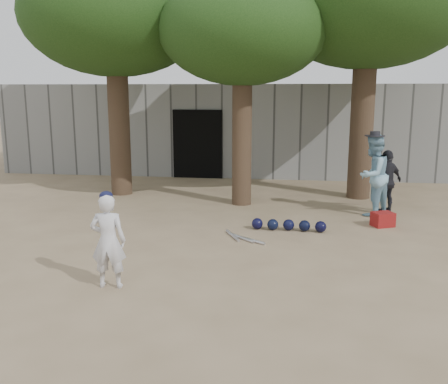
# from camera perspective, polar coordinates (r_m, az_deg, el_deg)

# --- Properties ---
(ground) EXTENTS (70.00, 70.00, 0.00)m
(ground) POSITION_cam_1_polar(r_m,az_deg,el_deg) (8.65, -4.89, -7.39)
(ground) COLOR #937C5E
(ground) RESTS_ON ground
(boy_player) EXTENTS (0.54, 0.38, 1.38)m
(boy_player) POSITION_cam_1_polar(r_m,az_deg,el_deg) (7.33, -13.09, -5.48)
(boy_player) COLOR silver
(boy_player) RESTS_ON ground
(spectator_blue) EXTENTS (1.10, 1.13, 1.84)m
(spectator_blue) POSITION_cam_1_polar(r_m,az_deg,el_deg) (11.76, 16.62, 1.85)
(spectator_blue) COLOR #7FADC5
(spectator_blue) RESTS_ON ground
(spectator_dark) EXTENTS (0.90, 0.82, 1.47)m
(spectator_dark) POSITION_cam_1_polar(r_m,az_deg,el_deg) (12.09, 18.14, 1.12)
(spectator_dark) COLOR black
(spectator_dark) RESTS_ON ground
(red_bag) EXTENTS (0.52, 0.47, 0.30)m
(red_bag) POSITION_cam_1_polar(r_m,az_deg,el_deg) (10.97, 17.69, -3.00)
(red_bag) COLOR maroon
(red_bag) RESTS_ON ground
(back_building) EXTENTS (16.00, 5.24, 3.00)m
(back_building) POSITION_cam_1_polar(r_m,az_deg,el_deg) (18.45, 2.15, 7.49)
(back_building) COLOR gray
(back_building) RESTS_ON ground
(helmet_row) EXTENTS (1.51, 0.30, 0.23)m
(helmet_row) POSITION_cam_1_polar(r_m,az_deg,el_deg) (10.23, 7.39, -3.77)
(helmet_row) COLOR black
(helmet_row) RESTS_ON ground
(bat_pile) EXTENTS (0.85, 0.81, 0.06)m
(bat_pile) POSITION_cam_1_polar(r_m,az_deg,el_deg) (9.61, 1.99, -5.24)
(bat_pile) COLOR silver
(bat_pile) RESTS_ON ground
(tree_row) EXTENTS (11.40, 5.80, 6.69)m
(tree_row) POSITION_cam_1_polar(r_m,az_deg,el_deg) (13.17, 3.21, 19.75)
(tree_row) COLOR brown
(tree_row) RESTS_ON ground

